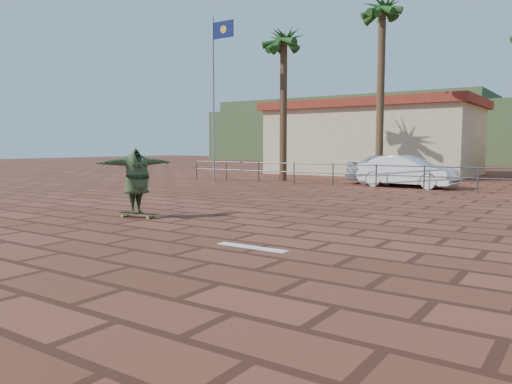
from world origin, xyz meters
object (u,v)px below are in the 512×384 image
longboard (138,214)px  car_silver (393,169)px  skateboarder (137,181)px  car_white (407,172)px

longboard → car_silver: bearing=71.9°
skateboarder → longboard: bearing=-77.6°
longboard → skateboarder: skateboarder is taller
longboard → car_white: size_ratio=0.27×
longboard → car_silver: car_silver is taller
car_white → skateboarder: bearing=173.6°
skateboarder → car_white: 13.08m
skateboarder → car_white: skateboarder is taller
longboard → skateboarder: size_ratio=0.57×
longboard → skateboarder: bearing=165.0°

